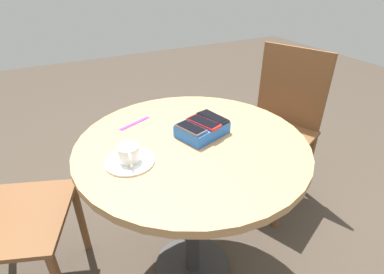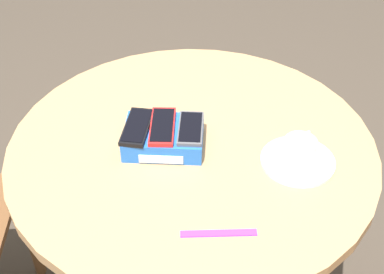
{
  "view_description": "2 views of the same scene",
  "coord_description": "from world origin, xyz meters",
  "px_view_note": "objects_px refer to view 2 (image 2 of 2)",
  "views": [
    {
      "loc": [
        0.45,
        0.85,
        1.33
      ],
      "look_at": [
        0.0,
        0.0,
        0.76
      ],
      "focal_mm": 28.0,
      "sensor_mm": 36.0,
      "label": 1
    },
    {
      "loc": [
        0.34,
        -0.9,
        1.56
      ],
      "look_at": [
        0.0,
        0.0,
        0.76
      ],
      "focal_mm": 50.0,
      "sensor_mm": 36.0,
      "label": 2
    }
  ],
  "objects_px": {
    "phone_gray": "(190,128)",
    "lanyard_strap": "(219,233)",
    "phone_box": "(164,137)",
    "saucer": "(298,161)",
    "coffee_cup": "(300,150)",
    "phone_black": "(137,127)",
    "phone_red": "(162,126)",
    "round_table": "(192,180)"
  },
  "relations": [
    {
      "from": "phone_gray",
      "to": "lanyard_strap",
      "type": "xyz_separation_m",
      "value": [
        0.15,
        -0.23,
        -0.05
      ]
    },
    {
      "from": "phone_box",
      "to": "saucer",
      "type": "distance_m",
      "value": 0.31
    },
    {
      "from": "phone_gray",
      "to": "coffee_cup",
      "type": "relative_size",
      "value": 1.31
    },
    {
      "from": "phone_black",
      "to": "phone_gray",
      "type": "distance_m",
      "value": 0.12
    },
    {
      "from": "phone_box",
      "to": "lanyard_strap",
      "type": "xyz_separation_m",
      "value": [
        0.21,
        -0.21,
        -0.02
      ]
    },
    {
      "from": "phone_red",
      "to": "coffee_cup",
      "type": "xyz_separation_m",
      "value": [
        0.31,
        0.05,
        -0.02
      ]
    },
    {
      "from": "saucer",
      "to": "coffee_cup",
      "type": "relative_size",
      "value": 1.68
    },
    {
      "from": "phone_black",
      "to": "phone_red",
      "type": "height_order",
      "value": "same"
    },
    {
      "from": "round_table",
      "to": "lanyard_strap",
      "type": "relative_size",
      "value": 5.75
    },
    {
      "from": "phone_black",
      "to": "lanyard_strap",
      "type": "xyz_separation_m",
      "value": [
        0.26,
        -0.19,
        -0.05
      ]
    },
    {
      "from": "phone_box",
      "to": "saucer",
      "type": "relative_size",
      "value": 1.27
    },
    {
      "from": "round_table",
      "to": "phone_gray",
      "type": "height_order",
      "value": "phone_gray"
    },
    {
      "from": "round_table",
      "to": "phone_black",
      "type": "bearing_deg",
      "value": -157.92
    },
    {
      "from": "coffee_cup",
      "to": "lanyard_strap",
      "type": "height_order",
      "value": "coffee_cup"
    },
    {
      "from": "round_table",
      "to": "phone_gray",
      "type": "distance_m",
      "value": 0.18
    },
    {
      "from": "round_table",
      "to": "phone_red",
      "type": "height_order",
      "value": "phone_red"
    },
    {
      "from": "coffee_cup",
      "to": "lanyard_strap",
      "type": "xyz_separation_m",
      "value": [
        -0.1,
        -0.26,
        -0.04
      ]
    },
    {
      "from": "phone_black",
      "to": "coffee_cup",
      "type": "xyz_separation_m",
      "value": [
        0.37,
        0.07,
        -0.02
      ]
    },
    {
      "from": "phone_box",
      "to": "phone_red",
      "type": "relative_size",
      "value": 1.46
    },
    {
      "from": "phone_red",
      "to": "lanyard_strap",
      "type": "bearing_deg",
      "value": -45.64
    },
    {
      "from": "phone_gray",
      "to": "lanyard_strap",
      "type": "distance_m",
      "value": 0.28
    },
    {
      "from": "phone_box",
      "to": "round_table",
      "type": "bearing_deg",
      "value": 25.58
    },
    {
      "from": "phone_gray",
      "to": "saucer",
      "type": "xyz_separation_m",
      "value": [
        0.25,
        0.03,
        -0.05
      ]
    },
    {
      "from": "phone_red",
      "to": "saucer",
      "type": "distance_m",
      "value": 0.32
    },
    {
      "from": "phone_gray",
      "to": "lanyard_strap",
      "type": "height_order",
      "value": "phone_gray"
    },
    {
      "from": "phone_gray",
      "to": "saucer",
      "type": "height_order",
      "value": "phone_gray"
    },
    {
      "from": "phone_box",
      "to": "coffee_cup",
      "type": "bearing_deg",
      "value": 9.76
    },
    {
      "from": "phone_red",
      "to": "coffee_cup",
      "type": "distance_m",
      "value": 0.32
    },
    {
      "from": "round_table",
      "to": "phone_box",
      "type": "distance_m",
      "value": 0.16
    },
    {
      "from": "phone_red",
      "to": "saucer",
      "type": "height_order",
      "value": "phone_red"
    },
    {
      "from": "round_table",
      "to": "phone_gray",
      "type": "bearing_deg",
      "value": -102.7
    },
    {
      "from": "phone_box",
      "to": "saucer",
      "type": "xyz_separation_m",
      "value": [
        0.31,
        0.05,
        -0.02
      ]
    },
    {
      "from": "phone_black",
      "to": "phone_gray",
      "type": "bearing_deg",
      "value": 18.34
    },
    {
      "from": "phone_box",
      "to": "phone_gray",
      "type": "bearing_deg",
      "value": 18.44
    },
    {
      "from": "phone_box",
      "to": "coffee_cup",
      "type": "height_order",
      "value": "coffee_cup"
    },
    {
      "from": "phone_gray",
      "to": "phone_red",
      "type": "bearing_deg",
      "value": -164.7
    },
    {
      "from": "round_table",
      "to": "lanyard_strap",
      "type": "bearing_deg",
      "value": -58.73
    },
    {
      "from": "phone_box",
      "to": "phone_gray",
      "type": "xyz_separation_m",
      "value": [
        0.06,
        0.02,
        0.03
      ]
    },
    {
      "from": "saucer",
      "to": "phone_gray",
      "type": "bearing_deg",
      "value": -172.87
    },
    {
      "from": "phone_black",
      "to": "coffee_cup",
      "type": "distance_m",
      "value": 0.37
    },
    {
      "from": "lanyard_strap",
      "to": "phone_gray",
      "type": "bearing_deg",
      "value": 122.67
    },
    {
      "from": "lanyard_strap",
      "to": "phone_black",
      "type": "bearing_deg",
      "value": 143.9
    }
  ]
}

